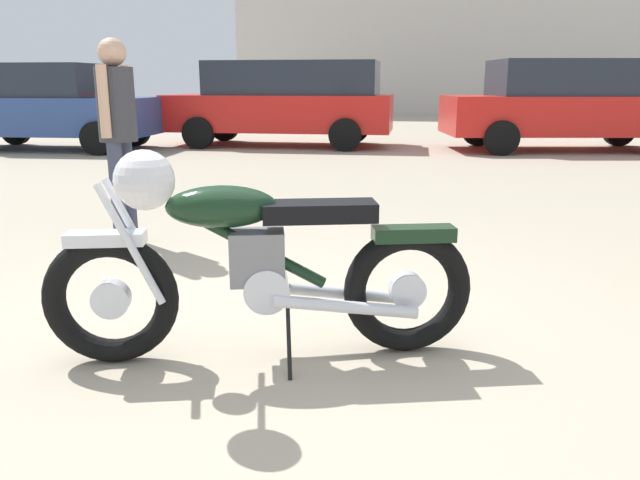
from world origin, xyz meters
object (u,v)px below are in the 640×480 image
(vintage_motorcycle, at_px, (250,263))
(bystander, at_px, (117,121))
(white_estate_far, at_px, (285,101))
(red_hatchback_near, at_px, (573,102))
(dark_sedan_left, at_px, (50,107))

(vintage_motorcycle, height_order, bystander, bystander)
(white_estate_far, relative_size, red_hatchback_near, 0.97)
(bystander, height_order, white_estate_far, white_estate_far)
(red_hatchback_near, bearing_deg, vintage_motorcycle, 60.97)
(vintage_motorcycle, xyz_separation_m, dark_sedan_left, (-6.25, 9.00, 0.34))
(vintage_motorcycle, bearing_deg, bystander, -64.84)
(dark_sedan_left, bearing_deg, white_estate_far, 15.91)
(vintage_motorcycle, distance_m, red_hatchback_near, 10.95)
(dark_sedan_left, distance_m, red_hatchback_near, 10.32)
(vintage_motorcycle, height_order, dark_sedan_left, dark_sedan_left)
(white_estate_far, xyz_separation_m, red_hatchback_near, (5.77, -0.16, 0.00))
(vintage_motorcycle, height_order, white_estate_far, white_estate_far)
(red_hatchback_near, bearing_deg, white_estate_far, -9.14)
(vintage_motorcycle, relative_size, white_estate_far, 0.43)
(bystander, relative_size, dark_sedan_left, 0.39)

